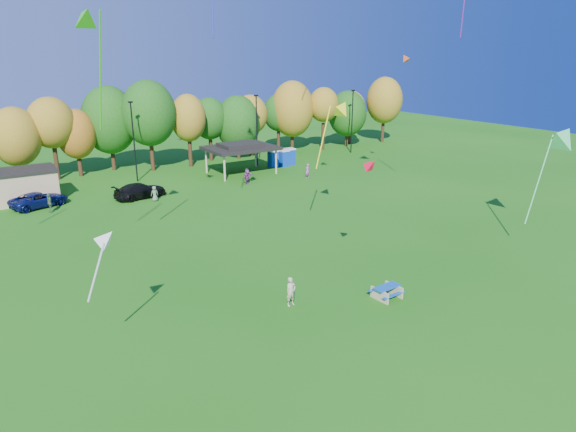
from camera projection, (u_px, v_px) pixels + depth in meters
ground at (343, 343)px, 26.46m from camera, size 160.00×160.00×0.00m
tree_line at (93, 126)px, 60.34m from camera, size 93.57×10.55×11.15m
lamp_posts at (134, 139)px, 57.84m from camera, size 64.50×0.25×9.09m
utility_building at (23, 185)px, 50.99m from camera, size 6.30×4.30×3.25m
pavilion at (241, 147)px, 62.23m from camera, size 8.20×6.20×3.77m
porta_potties at (282, 158)px, 67.01m from camera, size 3.75×1.71×2.18m
picnic_table at (387, 291)px, 31.19m from camera, size 1.84×1.56×0.76m
kite_flyer at (291, 291)px, 30.12m from camera, size 0.68×0.48×1.78m
car_c at (39, 200)px, 49.37m from camera, size 5.76×3.96×1.46m
car_d at (140, 191)px, 52.41m from camera, size 5.62×3.07×1.55m
far_person_1 at (155, 194)px, 51.29m from camera, size 0.76×0.49×1.54m
far_person_2 at (307, 171)px, 60.73m from camera, size 0.72×0.58×1.70m
far_person_3 at (247, 176)px, 57.83m from camera, size 1.73×1.11×1.79m
far_person_5 at (50, 203)px, 47.64m from camera, size 0.46×1.07×1.82m
kite_0 at (86, 17)px, 29.62m from camera, size 1.52×4.32×7.43m
kite_2 at (342, 108)px, 39.60m from camera, size 3.35×1.80×5.51m
kite_4 at (371, 165)px, 29.93m from camera, size 1.07×1.25×1.07m
kite_7 at (107, 239)px, 23.07m from camera, size 2.03×1.56×3.39m
kite_8 at (405, 58)px, 55.68m from camera, size 1.02×1.28×1.16m
kite_13 at (564, 137)px, 38.83m from camera, size 4.80×2.38×7.86m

